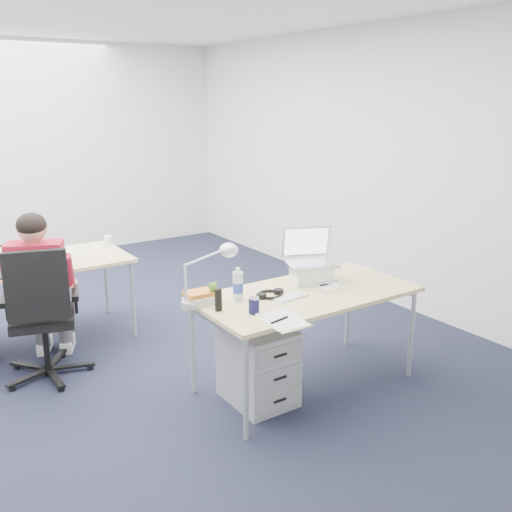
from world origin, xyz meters
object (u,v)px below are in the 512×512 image
(drawer_pedestal_near, at_px, (258,365))
(bear_figurine, at_px, (213,293))
(cordless_phone, at_px, (218,300))
(far_cup, at_px, (108,241))
(desk_near, at_px, (306,298))
(wireless_keyboard, at_px, (291,297))
(desk_lamp, at_px, (203,276))
(silver_laptop, at_px, (312,257))
(computer_mouse, at_px, (336,286))
(headphones, at_px, (270,294))
(water_bottle, at_px, (238,284))
(sunglasses, at_px, (324,279))
(desk_far, at_px, (32,268))
(seated_person, at_px, (43,291))
(can_koozie, at_px, (254,305))
(book_stack, at_px, (200,298))
(office_chair, at_px, (45,341))

(drawer_pedestal_near, bearing_deg, bear_figurine, 145.44)
(bear_figurine, relative_size, cordless_phone, 1.00)
(bear_figurine, xyz_separation_m, far_cup, (-0.05, 1.90, -0.03))
(bear_figurine, xyz_separation_m, cordless_phone, (-0.04, -0.14, -0.00))
(desk_near, xyz_separation_m, wireless_keyboard, (-0.16, -0.03, 0.05))
(desk_near, distance_m, desk_lamp, 0.81)
(silver_laptop, height_order, desk_lamp, desk_lamp)
(desk_lamp, bearing_deg, wireless_keyboard, -25.13)
(computer_mouse, relative_size, cordless_phone, 0.68)
(headphones, xyz_separation_m, water_bottle, (-0.23, 0.06, 0.10))
(sunglasses, bearing_deg, desk_far, 150.85)
(wireless_keyboard, bearing_deg, seated_person, 126.78)
(can_koozie, distance_m, cordless_phone, 0.24)
(seated_person, relative_size, desk_lamp, 2.98)
(wireless_keyboard, bearing_deg, water_bottle, 146.38)
(water_bottle, bearing_deg, sunglasses, 0.47)
(can_koozie, bearing_deg, desk_near, 13.67)
(headphones, bearing_deg, far_cup, 99.19)
(headphones, height_order, water_bottle, water_bottle)
(drawer_pedestal_near, relative_size, silver_laptop, 1.39)
(water_bottle, distance_m, sunglasses, 0.80)
(desk_near, xyz_separation_m, desk_lamp, (-0.75, 0.17, 0.26))
(wireless_keyboard, relative_size, sunglasses, 2.91)
(drawer_pedestal_near, xyz_separation_m, headphones, (0.16, 0.08, 0.47))
(computer_mouse, xyz_separation_m, far_cup, (-0.96, 2.13, 0.03))
(desk_far, relative_size, silver_laptop, 4.04)
(silver_laptop, bearing_deg, desk_far, 155.50)
(desk_near, height_order, book_stack, book_stack)
(bear_figurine, bearing_deg, far_cup, 79.08)
(desk_near, height_order, computer_mouse, computer_mouse)
(silver_laptop, height_order, can_koozie, silver_laptop)
(bear_figurine, bearing_deg, drawer_pedestal_near, -46.99)
(headphones, xyz_separation_m, book_stack, (-0.49, 0.13, 0.03))
(desk_lamp, bearing_deg, book_stack, 83.73)
(desk_far, distance_m, wireless_keyboard, 2.33)
(can_koozie, height_order, far_cup, can_koozie)
(headphones, bearing_deg, seated_person, 130.47)
(office_chair, distance_m, sunglasses, 2.18)
(office_chair, xyz_separation_m, seated_person, (0.06, 0.17, 0.34))
(cordless_phone, bearing_deg, office_chair, 129.45)
(wireless_keyboard, xyz_separation_m, bear_figurine, (-0.51, 0.20, 0.07))
(silver_laptop, distance_m, headphones, 0.49)
(seated_person, height_order, water_bottle, seated_person)
(computer_mouse, relative_size, far_cup, 1.05)
(desk_lamp, bearing_deg, cordless_phone, -81.30)
(desk_lamp, bearing_deg, desk_near, -19.26)
(book_stack, relative_size, cordless_phone, 1.32)
(headphones, height_order, bear_figurine, bear_figurine)
(seated_person, distance_m, sunglasses, 2.18)
(office_chair, bearing_deg, sunglasses, -12.68)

